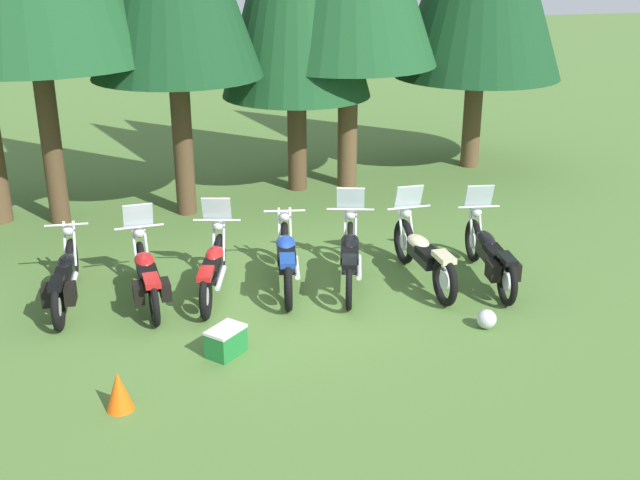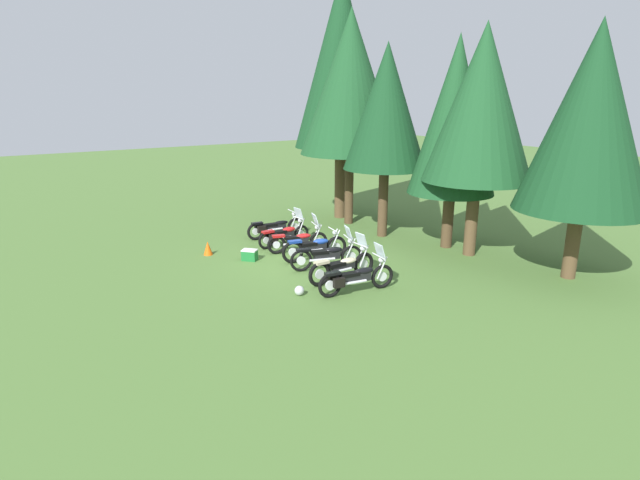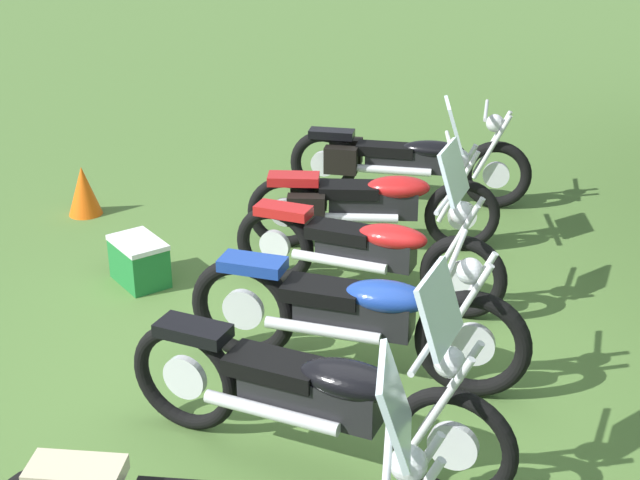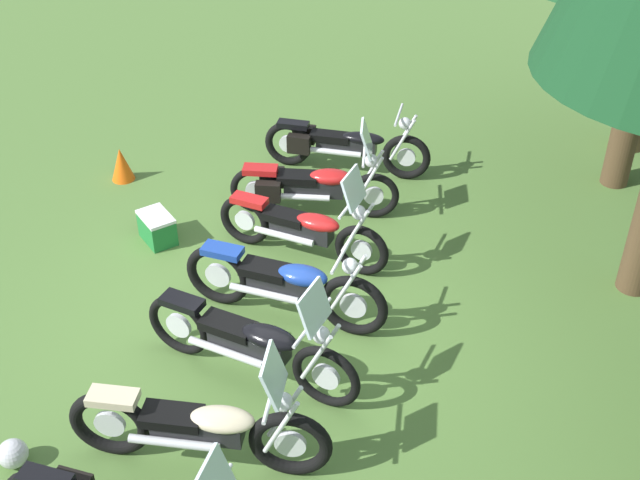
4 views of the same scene
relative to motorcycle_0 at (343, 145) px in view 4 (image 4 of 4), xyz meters
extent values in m
plane|color=#4C7033|center=(3.20, -0.34, -0.42)|extent=(80.00, 80.00, 0.00)
torus|color=black|center=(0.06, 0.90, -0.09)|extent=(0.16, 0.68, 0.68)
cylinder|color=silver|center=(0.06, 0.90, -0.09)|extent=(0.07, 0.26, 0.26)
torus|color=black|center=(-0.06, -0.79, -0.09)|extent=(0.16, 0.68, 0.68)
cylinder|color=silver|center=(-0.06, -0.79, -0.09)|extent=(0.07, 0.26, 0.26)
cube|color=black|center=(0.00, 0.05, 0.01)|extent=(0.25, 0.85, 0.21)
ellipsoid|color=black|center=(0.02, 0.29, 0.13)|extent=(0.28, 0.61, 0.16)
cube|color=black|center=(-0.02, -0.18, 0.10)|extent=(0.26, 0.57, 0.10)
cube|color=black|center=(-0.05, -0.71, 0.23)|extent=(0.21, 0.45, 0.08)
cylinder|color=silver|center=(-0.01, 0.84, 0.21)|extent=(0.07, 0.34, 0.65)
cylinder|color=silver|center=(0.13, 0.83, 0.21)|extent=(0.07, 0.34, 0.65)
cylinder|color=silver|center=(0.05, 0.76, 0.55)|extent=(0.65, 0.08, 0.04)
sphere|color=silver|center=(0.06, 0.85, 0.43)|extent=(0.18, 0.18, 0.17)
cylinder|color=silver|center=(0.11, -0.14, -0.07)|extent=(0.14, 0.84, 0.08)
cube|color=black|center=(-0.20, -0.58, 0.01)|extent=(0.16, 0.33, 0.26)
cube|color=black|center=(0.11, -0.60, 0.01)|extent=(0.16, 0.33, 0.26)
torus|color=black|center=(1.11, 0.56, -0.10)|extent=(0.14, 0.66, 0.66)
cylinder|color=silver|center=(1.11, 0.56, -0.10)|extent=(0.07, 0.26, 0.25)
torus|color=black|center=(1.22, -0.98, -0.10)|extent=(0.14, 0.66, 0.66)
cylinder|color=silver|center=(1.22, -0.98, -0.10)|extent=(0.07, 0.26, 0.25)
cube|color=black|center=(1.16, -0.21, 0.01)|extent=(0.29, 0.78, 0.24)
ellipsoid|color=#B21919|center=(1.15, 0.00, 0.16)|extent=(0.33, 0.56, 0.19)
cube|color=black|center=(1.18, -0.42, 0.13)|extent=(0.31, 0.53, 0.10)
cube|color=#B21919|center=(1.21, -0.90, 0.21)|extent=(0.24, 0.45, 0.08)
cylinder|color=silver|center=(1.03, 0.49, 0.20)|extent=(0.07, 0.34, 0.65)
cylinder|color=silver|center=(1.20, 0.50, 0.20)|extent=(0.07, 0.34, 0.65)
cylinder|color=silver|center=(1.12, 0.42, 0.54)|extent=(0.73, 0.09, 0.04)
sphere|color=silver|center=(1.11, 0.51, 0.42)|extent=(0.18, 0.18, 0.17)
cylinder|color=silver|center=(1.32, -0.37, -0.08)|extent=(0.13, 0.77, 0.08)
cube|color=silver|center=(1.12, 0.44, 0.72)|extent=(0.45, 0.18, 0.39)
cube|color=black|center=(1.02, -0.79, 0.00)|extent=(0.16, 0.33, 0.26)
cube|color=black|center=(1.39, -0.77, 0.00)|extent=(0.16, 0.33, 0.26)
torus|color=black|center=(2.33, 0.54, -0.09)|extent=(0.27, 0.67, 0.67)
cylinder|color=silver|center=(2.33, 0.54, -0.09)|extent=(0.11, 0.26, 0.25)
torus|color=black|center=(1.94, -0.95, -0.09)|extent=(0.27, 0.67, 0.67)
cylinder|color=silver|center=(1.94, -0.95, -0.09)|extent=(0.11, 0.26, 0.25)
cube|color=black|center=(2.13, -0.20, 0.01)|extent=(0.40, 0.79, 0.22)
ellipsoid|color=#B21919|center=(2.19, 0.00, 0.15)|extent=(0.40, 0.59, 0.17)
cube|color=black|center=(2.08, -0.41, 0.12)|extent=(0.37, 0.56, 0.10)
cube|color=#B21919|center=(1.96, -0.87, 0.22)|extent=(0.30, 0.48, 0.08)
cylinder|color=silver|center=(2.24, 0.51, 0.21)|extent=(0.13, 0.34, 0.65)
cylinder|color=silver|center=(2.39, 0.46, 0.21)|extent=(0.13, 0.34, 0.65)
cylinder|color=silver|center=(2.30, 0.41, 0.55)|extent=(0.72, 0.22, 0.04)
sphere|color=silver|center=(2.32, 0.49, 0.43)|extent=(0.21, 0.21, 0.17)
cylinder|color=silver|center=(2.22, -0.40, -0.07)|extent=(0.27, 0.76, 0.08)
cube|color=silver|center=(2.30, 0.43, 0.73)|extent=(0.46, 0.26, 0.39)
torus|color=black|center=(3.40, 0.58, -0.04)|extent=(0.24, 0.77, 0.76)
cylinder|color=silver|center=(3.40, 0.58, -0.04)|extent=(0.10, 0.30, 0.29)
torus|color=black|center=(3.11, -0.97, -0.04)|extent=(0.24, 0.77, 0.76)
cylinder|color=silver|center=(3.11, -0.97, -0.04)|extent=(0.10, 0.30, 0.29)
cube|color=black|center=(3.26, -0.20, 0.06)|extent=(0.38, 0.81, 0.24)
ellipsoid|color=navy|center=(3.29, 0.02, 0.21)|extent=(0.39, 0.60, 0.19)
cube|color=black|center=(3.22, -0.41, 0.18)|extent=(0.37, 0.56, 0.10)
cube|color=navy|center=(3.13, -0.89, 0.31)|extent=(0.30, 0.47, 0.08)
cylinder|color=silver|center=(3.30, 0.54, 0.25)|extent=(0.10, 0.34, 0.65)
cylinder|color=silver|center=(3.47, 0.51, 0.25)|extent=(0.10, 0.34, 0.65)
cylinder|color=silver|center=(3.37, 0.44, 0.59)|extent=(0.65, 0.15, 0.04)
sphere|color=silver|center=(3.39, 0.53, 0.47)|extent=(0.20, 0.20, 0.17)
cylinder|color=silver|center=(3.37, -0.39, -0.02)|extent=(0.22, 0.78, 0.08)
torus|color=black|center=(4.46, 0.45, -0.07)|extent=(0.30, 0.71, 0.72)
cylinder|color=silver|center=(4.46, 0.45, -0.07)|extent=(0.13, 0.28, 0.28)
torus|color=black|center=(3.97, -1.16, -0.07)|extent=(0.30, 0.71, 0.72)
cylinder|color=silver|center=(3.97, -1.16, -0.07)|extent=(0.13, 0.28, 0.28)
cube|color=black|center=(4.22, -0.36, 0.05)|extent=(0.47, 0.87, 0.25)
ellipsoid|color=black|center=(4.28, -0.13, 0.20)|extent=(0.45, 0.65, 0.19)
cube|color=black|center=(4.15, -0.58, 0.17)|extent=(0.42, 0.61, 0.10)
cube|color=black|center=(4.00, -1.09, 0.28)|extent=(0.33, 0.48, 0.08)
cylinder|color=silver|center=(4.36, 0.42, 0.23)|extent=(0.14, 0.33, 0.65)
cylinder|color=silver|center=(4.53, 0.37, 0.23)|extent=(0.14, 0.33, 0.65)
cylinder|color=silver|center=(4.42, 0.32, 0.57)|extent=(0.73, 0.25, 0.04)
sphere|color=silver|center=(4.45, 0.40, 0.45)|extent=(0.21, 0.21, 0.17)
cylinder|color=silver|center=(4.30, -0.58, -0.05)|extent=(0.32, 0.82, 0.08)
cube|color=silver|center=(4.43, 0.33, 0.75)|extent=(0.47, 0.27, 0.39)
torus|color=black|center=(5.34, 0.27, -0.05)|extent=(0.13, 0.75, 0.75)
cylinder|color=silver|center=(5.34, 0.27, -0.05)|extent=(0.05, 0.29, 0.28)
torus|color=black|center=(5.37, -1.37, -0.05)|extent=(0.13, 0.75, 0.75)
cylinder|color=silver|center=(5.37, -1.37, -0.05)|extent=(0.05, 0.29, 0.28)
cube|color=black|center=(5.35, -0.55, 0.04)|extent=(0.25, 0.82, 0.21)
ellipsoid|color=beige|center=(5.35, -0.33, 0.17)|extent=(0.31, 0.58, 0.16)
cube|color=black|center=(5.36, -0.78, 0.14)|extent=(0.29, 0.55, 0.10)
cube|color=beige|center=(5.37, -1.29, 0.30)|extent=(0.23, 0.44, 0.08)
cylinder|color=silver|center=(5.25, 0.21, 0.25)|extent=(0.05, 0.34, 0.65)
cylinder|color=silver|center=(5.43, 0.21, 0.25)|extent=(0.05, 0.34, 0.65)
cylinder|color=silver|center=(5.34, 0.13, 0.58)|extent=(0.73, 0.05, 0.04)
sphere|color=silver|center=(5.34, 0.22, 0.46)|extent=(0.17, 0.17, 0.17)
cylinder|color=silver|center=(5.50, -0.73, -0.03)|extent=(0.09, 0.81, 0.08)
cube|color=silver|center=(5.34, 0.15, 0.76)|extent=(0.44, 0.16, 0.39)
cube|color=black|center=(6.26, -1.51, 0.27)|extent=(0.24, 0.46, 0.08)
cylinder|color=#4C3823|center=(-0.29, 3.78, 1.07)|extent=(0.37, 0.37, 3.00)
cube|color=#1E7233|center=(2.06, -2.05, -0.26)|extent=(0.58, 0.57, 0.33)
cube|color=silver|center=(2.06, -2.05, -0.07)|extent=(0.59, 0.58, 0.04)
cone|color=#EA590F|center=(0.71, -3.00, -0.18)|extent=(0.32, 0.32, 0.48)
sphere|color=silver|center=(5.64, -2.22, -0.29)|extent=(0.27, 0.27, 0.27)
camera|label=1|loc=(1.03, -10.94, 4.62)|focal=43.70mm
camera|label=2|loc=(17.10, -8.94, 5.02)|focal=28.60mm
camera|label=3|loc=(8.66, 0.24, 3.01)|focal=52.37mm
camera|label=4|loc=(10.04, 1.28, 5.54)|focal=46.03mm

